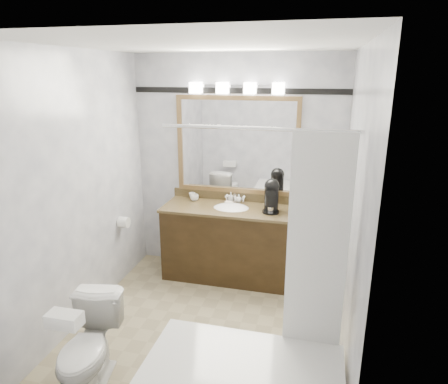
# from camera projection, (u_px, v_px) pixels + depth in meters

# --- Properties ---
(room) EXTENTS (2.42, 2.62, 2.52)m
(room) POSITION_uv_depth(u_px,v_px,m) (204.00, 201.00, 3.37)
(room) COLOR tan
(room) RESTS_ON ground
(vanity) EXTENTS (1.53, 0.58, 0.97)m
(vanity) POSITION_uv_depth(u_px,v_px,m) (231.00, 241.00, 4.55)
(vanity) COLOR black
(vanity) RESTS_ON ground
(mirror) EXTENTS (1.40, 0.04, 1.10)m
(mirror) POSITION_uv_depth(u_px,v_px,m) (237.00, 146.00, 4.49)
(mirror) COLOR olive
(mirror) RESTS_ON room
(vanity_light_bar) EXTENTS (1.02, 0.14, 0.12)m
(vanity_light_bar) POSITION_uv_depth(u_px,v_px,m) (236.00, 88.00, 4.26)
(vanity_light_bar) COLOR silver
(vanity_light_bar) RESTS_ON room
(accent_stripe) EXTENTS (2.40, 0.01, 0.06)m
(accent_stripe) POSITION_uv_depth(u_px,v_px,m) (238.00, 91.00, 4.33)
(accent_stripe) COLOR black
(accent_stripe) RESTS_ON room
(bathtub) EXTENTS (1.30, 0.75, 1.96)m
(bathtub) POSITION_uv_depth(u_px,v_px,m) (247.00, 384.00, 2.69)
(bathtub) COLOR white
(bathtub) RESTS_ON ground
(tp_roll) EXTENTS (0.11, 0.12, 0.12)m
(tp_roll) POSITION_uv_depth(u_px,v_px,m) (124.00, 222.00, 4.41)
(tp_roll) COLOR white
(tp_roll) RESTS_ON room
(toilet) EXTENTS (0.50, 0.73, 0.68)m
(toilet) POSITION_uv_depth(u_px,v_px,m) (88.00, 348.00, 2.94)
(toilet) COLOR white
(toilet) RESTS_ON ground
(tissue_box) EXTENTS (0.23, 0.13, 0.09)m
(tissue_box) POSITION_uv_depth(u_px,v_px,m) (64.00, 320.00, 2.63)
(tissue_box) COLOR white
(tissue_box) RESTS_ON toilet
(coffee_maker) EXTENTS (0.19, 0.23, 0.36)m
(coffee_maker) POSITION_uv_depth(u_px,v_px,m) (272.00, 195.00, 4.27)
(coffee_maker) COLOR black
(coffee_maker) RESTS_ON vanity
(cup_left) EXTENTS (0.12, 0.12, 0.08)m
(cup_left) POSITION_uv_depth(u_px,v_px,m) (194.00, 198.00, 4.66)
(cup_left) COLOR white
(cup_left) RESTS_ON vanity
(cup_right) EXTENTS (0.08, 0.08, 0.07)m
(cup_right) POSITION_uv_depth(u_px,v_px,m) (192.00, 196.00, 4.74)
(cup_right) COLOR white
(cup_right) RESTS_ON vanity
(soap_bottle_a) EXTENTS (0.06, 0.06, 0.11)m
(soap_bottle_a) POSITION_uv_depth(u_px,v_px,m) (231.00, 197.00, 4.61)
(soap_bottle_a) COLOR white
(soap_bottle_a) RESTS_ON vanity
(soap_bottle_b) EXTENTS (0.09, 0.09, 0.09)m
(soap_bottle_b) POSITION_uv_depth(u_px,v_px,m) (239.00, 198.00, 4.61)
(soap_bottle_b) COLOR white
(soap_bottle_b) RESTS_ON vanity
(soap_bar) EXTENTS (0.10, 0.07, 0.03)m
(soap_bar) POSITION_uv_depth(u_px,v_px,m) (229.00, 203.00, 4.55)
(soap_bar) COLOR beige
(soap_bar) RESTS_ON vanity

